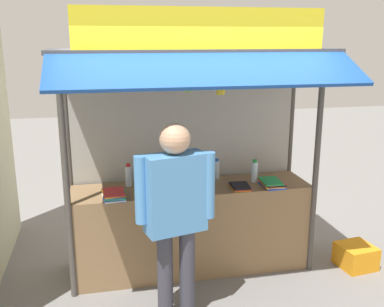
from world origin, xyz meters
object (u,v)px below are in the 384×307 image
at_px(banana_bunch_inner_right, 287,80).
at_px(water_bottle_back_left, 217,169).
at_px(water_bottle_far_right, 129,176).
at_px(magazine_stack_front_left, 271,183).
at_px(water_bottle_back_right, 254,171).
at_px(banana_bunch_leftmost, 188,86).
at_px(water_bottle_center, 174,174).
at_px(banana_bunch_inner_left, 98,85).
at_px(magazine_stack_mid_left, 114,195).
at_px(banana_bunch_rightmost, 221,87).
at_px(magazine_stack_rear_center, 240,186).
at_px(magazine_stack_right, 201,181).
at_px(vendor_person, 175,206).
at_px(plastic_crate, 356,256).

bearing_deg(banana_bunch_inner_right, water_bottle_back_left, 130.18).
distance_m(water_bottle_far_right, magazine_stack_front_left, 1.48).
distance_m(water_bottle_back_right, banana_bunch_leftmost, 1.31).
distance_m(water_bottle_center, banana_bunch_leftmost, 1.05).
relative_size(water_bottle_center, banana_bunch_inner_left, 1.21).
xyz_separation_m(water_bottle_center, magazine_stack_front_left, (0.99, -0.22, -0.10)).
xyz_separation_m(water_bottle_far_right, magazine_stack_mid_left, (-0.16, -0.34, -0.08)).
relative_size(banana_bunch_rightmost, banana_bunch_leftmost, 1.11).
bearing_deg(water_bottle_center, banana_bunch_leftmost, -82.39).
bearing_deg(water_bottle_back_left, banana_bunch_inner_right, -49.82).
relative_size(magazine_stack_front_left, banana_bunch_inner_left, 1.40).
relative_size(magazine_stack_mid_left, magazine_stack_rear_center, 1.19).
height_order(water_bottle_back_left, banana_bunch_rightmost, banana_bunch_rightmost).
distance_m(magazine_stack_right, magazine_stack_mid_left, 0.92).
bearing_deg(magazine_stack_right, water_bottle_back_right, -0.26).
xyz_separation_m(magazine_stack_right, banana_bunch_inner_left, (-0.99, -0.40, 1.05)).
relative_size(magazine_stack_rear_center, vendor_person, 0.15).
distance_m(magazine_stack_right, banana_bunch_rightmost, 1.09).
height_order(water_bottle_back_right, banana_bunch_inner_left, banana_bunch_inner_left).
relative_size(banana_bunch_inner_right, plastic_crate, 0.63).
relative_size(banana_bunch_rightmost, vendor_person, 0.16).
distance_m(water_bottle_back_left, water_bottle_back_right, 0.41).
relative_size(water_bottle_center, magazine_stack_front_left, 0.87).
distance_m(magazine_stack_right, banana_bunch_inner_right, 1.34).
height_order(water_bottle_far_right, banana_bunch_leftmost, banana_bunch_leftmost).
bearing_deg(magazine_stack_right, magazine_stack_rear_center, -24.21).
bearing_deg(plastic_crate, magazine_stack_mid_left, 175.86).
relative_size(banana_bunch_inner_right, banana_bunch_leftmost, 0.89).
bearing_deg(water_bottle_back_right, banana_bunch_leftmost, -153.16).
bearing_deg(banana_bunch_leftmost, banana_bunch_rightmost, 0.22).
distance_m(magazine_stack_rear_center, banana_bunch_inner_left, 1.75).
bearing_deg(vendor_person, water_bottle_center, -112.89).
height_order(banana_bunch_rightmost, banana_bunch_inner_left, same).
bearing_deg(banana_bunch_inner_left, water_bottle_center, 32.45).
xyz_separation_m(water_bottle_far_right, magazine_stack_front_left, (1.44, -0.31, -0.08)).
height_order(magazine_stack_mid_left, banana_bunch_inner_left, banana_bunch_inner_left).
relative_size(banana_bunch_rightmost, plastic_crate, 0.78).
bearing_deg(water_bottle_back_right, water_bottle_center, 176.52).
relative_size(water_bottle_far_right, vendor_person, 0.14).
relative_size(water_bottle_back_left, water_bottle_back_right, 0.92).
bearing_deg(banana_bunch_inner_left, magazine_stack_front_left, 7.89).
relative_size(water_bottle_back_left, magazine_stack_front_left, 0.71).
distance_m(vendor_person, plastic_crate, 2.31).
height_order(water_bottle_back_left, banana_bunch_leftmost, banana_bunch_leftmost).
xyz_separation_m(magazine_stack_front_left, plastic_crate, (0.92, -0.20, -0.83)).
bearing_deg(banana_bunch_inner_left, magazine_stack_right, 22.22).
height_order(magazine_stack_right, magazine_stack_rear_center, magazine_stack_right).
height_order(water_bottle_center, banana_bunch_inner_left, banana_bunch_inner_left).
bearing_deg(plastic_crate, banana_bunch_rightmost, -178.82).
relative_size(water_bottle_center, banana_bunch_inner_right, 1.23).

